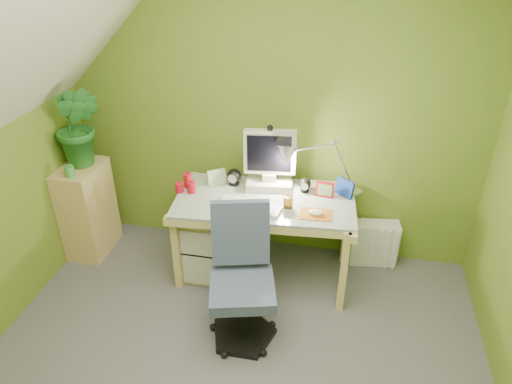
% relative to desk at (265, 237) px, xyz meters
% --- Properties ---
extents(wall_back, '(3.20, 0.01, 2.40)m').
position_rel_desk_xyz_m(wall_back, '(-0.03, 0.42, 0.85)').
color(wall_back, olive).
rests_on(wall_back, floor).
extents(desk, '(1.34, 0.74, 0.69)m').
position_rel_desk_xyz_m(desk, '(0.00, 0.00, 0.00)').
color(desk, '#D3BD6F').
rests_on(desk, floor).
extents(monitor, '(0.44, 0.29, 0.56)m').
position_rel_desk_xyz_m(monitor, '(-0.00, 0.18, 0.63)').
color(monitor, beige).
rests_on(monitor, desk).
extents(speaker_left, '(0.12, 0.12, 0.13)m').
position_rel_desk_xyz_m(speaker_left, '(-0.27, 0.16, 0.41)').
color(speaker_left, black).
rests_on(speaker_left, desk).
extents(speaker_right, '(0.10, 0.10, 0.11)m').
position_rel_desk_xyz_m(speaker_right, '(0.27, 0.16, 0.40)').
color(speaker_right, black).
rests_on(speaker_right, desk).
extents(keyboard, '(0.46, 0.21, 0.02)m').
position_rel_desk_xyz_m(keyboard, '(-0.08, -0.14, 0.36)').
color(keyboard, white).
rests_on(keyboard, desk).
extents(mousepad, '(0.23, 0.17, 0.01)m').
position_rel_desk_xyz_m(mousepad, '(0.38, -0.14, 0.35)').
color(mousepad, '#B6631C').
rests_on(mousepad, desk).
extents(mouse, '(0.11, 0.08, 0.04)m').
position_rel_desk_xyz_m(mouse, '(0.38, -0.14, 0.36)').
color(mouse, white).
rests_on(mouse, mousepad).
extents(amber_tumbler, '(0.08, 0.08, 0.09)m').
position_rel_desk_xyz_m(amber_tumbler, '(0.18, -0.08, 0.39)').
color(amber_tumbler, '#8F5814').
rests_on(amber_tumbler, desk).
extents(candle_cluster, '(0.17, 0.16, 0.11)m').
position_rel_desk_xyz_m(candle_cluster, '(-0.60, 0.01, 0.40)').
color(candle_cluster, red).
rests_on(candle_cluster, desk).
extents(photo_frame_red, '(0.13, 0.03, 0.11)m').
position_rel_desk_xyz_m(photo_frame_red, '(0.42, 0.12, 0.40)').
color(photo_frame_red, '#B41319').
rests_on(photo_frame_red, desk).
extents(photo_frame_blue, '(0.13, 0.11, 0.13)m').
position_rel_desk_xyz_m(photo_frame_blue, '(0.56, 0.16, 0.41)').
color(photo_frame_blue, navy).
rests_on(photo_frame_blue, desk).
extents(photo_frame_green, '(0.13, 0.09, 0.12)m').
position_rel_desk_xyz_m(photo_frame_green, '(-0.40, 0.14, 0.41)').
color(photo_frame_green, '#A8C487').
rests_on(photo_frame_green, desk).
extents(desk_lamp, '(0.64, 0.39, 0.64)m').
position_rel_desk_xyz_m(desk_lamp, '(0.45, 0.18, 0.67)').
color(desk_lamp, '#B8B9BD').
rests_on(desk_lamp, desk).
extents(side_ledge, '(0.29, 0.45, 0.78)m').
position_rel_desk_xyz_m(side_ledge, '(-1.48, 0.03, 0.04)').
color(side_ledge, tan).
rests_on(side_ledge, floor).
extents(potted_plant, '(0.36, 0.29, 0.65)m').
position_rel_desk_xyz_m(potted_plant, '(-1.44, 0.08, 0.76)').
color(potted_plant, '#236A26').
rests_on(potted_plant, side_ledge).
extents(green_cup, '(0.08, 0.08, 0.09)m').
position_rel_desk_xyz_m(green_cup, '(-1.46, -0.12, 0.48)').
color(green_cup, green).
rests_on(green_cup, side_ledge).
extents(task_chair, '(0.57, 0.57, 0.84)m').
position_rel_desk_xyz_m(task_chair, '(-0.02, -0.67, 0.07)').
color(task_chair, '#3F4B68').
rests_on(task_chair, floor).
extents(radiator, '(0.39, 0.20, 0.37)m').
position_rel_desk_xyz_m(radiator, '(0.84, 0.32, -0.16)').
color(radiator, silver).
rests_on(radiator, floor).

